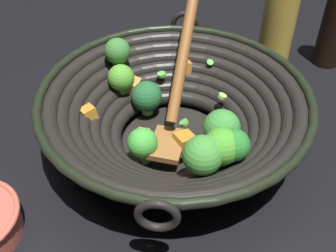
{
  "coord_description": "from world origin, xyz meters",
  "views": [
    {
      "loc": [
        -0.26,
        0.43,
        0.49
      ],
      "look_at": [
        0.01,
        -0.0,
        0.03
      ],
      "focal_mm": 44.67,
      "sensor_mm": 36.0,
      "label": 1
    }
  ],
  "objects": [
    {
      "name": "ground_plane",
      "position": [
        0.0,
        0.0,
        0.0
      ],
      "size": [
        4.0,
        4.0,
        0.0
      ],
      "primitive_type": "plane",
      "color": "black"
    },
    {
      "name": "wok",
      "position": [
        -0.0,
        0.0,
        0.07
      ],
      "size": [
        0.43,
        0.43,
        0.25
      ],
      "color": "black",
      "rests_on": "ground"
    },
    {
      "name": "soy_sauce_bottle",
      "position": [
        -0.14,
        -0.38,
        0.09
      ],
      "size": [
        0.06,
        0.06,
        0.21
      ],
      "color": "black",
      "rests_on": "ground"
    },
    {
      "name": "cooking_oil_bottle",
      "position": [
        -0.05,
        -0.29,
        0.1
      ],
      "size": [
        0.06,
        0.06,
        0.24
      ],
      "color": "gold",
      "rests_on": "ground"
    }
  ]
}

